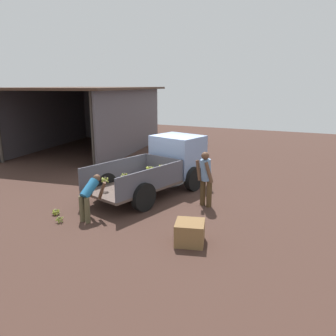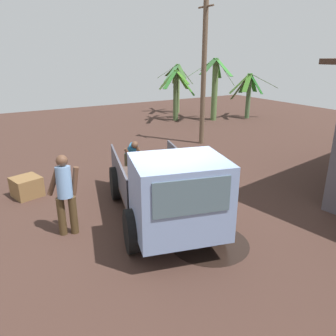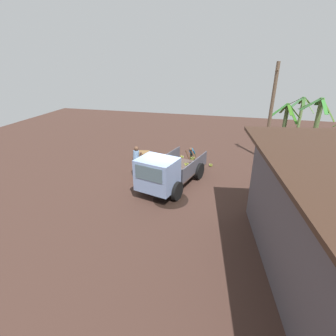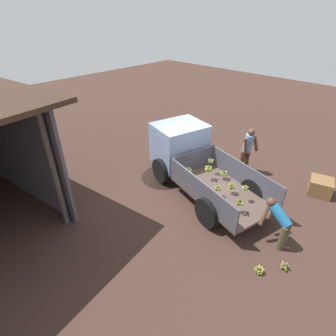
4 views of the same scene
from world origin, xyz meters
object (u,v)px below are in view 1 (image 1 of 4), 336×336
at_px(banana_bunch_on_ground_0, 56,212).
at_px(wooden_crate_0, 190,233).
at_px(person_foreground_visitor, 206,176).
at_px(person_worker_loading, 89,194).
at_px(banana_bunch_on_ground_1, 60,219).
at_px(cargo_truck, 169,162).

height_order(banana_bunch_on_ground_0, wooden_crate_0, wooden_crate_0).
distance_m(person_foreground_visitor, person_worker_loading, 3.49).
relative_size(banana_bunch_on_ground_0, wooden_crate_0, 0.33).
xyz_separation_m(person_worker_loading, banana_bunch_on_ground_1, (-0.55, 0.63, -0.63)).
relative_size(banana_bunch_on_ground_1, wooden_crate_0, 0.31).
bearing_deg(cargo_truck, banana_bunch_on_ground_1, 176.70).
bearing_deg(cargo_truck, wooden_crate_0, -133.48).
bearing_deg(cargo_truck, person_foreground_visitor, -109.56).
distance_m(cargo_truck, person_foreground_visitor, 2.22).
height_order(person_foreground_visitor, banana_bunch_on_ground_1, person_foreground_visitor).
xyz_separation_m(banana_bunch_on_ground_1, wooden_crate_0, (0.39, -3.68, 0.16)).
xyz_separation_m(person_foreground_visitor, wooden_crate_0, (-2.49, -0.46, -0.70)).
height_order(person_foreground_visitor, person_worker_loading, person_foreground_visitor).
xyz_separation_m(banana_bunch_on_ground_0, banana_bunch_on_ground_1, (-0.39, -0.50, 0.01)).
height_order(cargo_truck, banana_bunch_on_ground_0, cargo_truck).
height_order(person_foreground_visitor, banana_bunch_on_ground_0, person_foreground_visitor).
relative_size(person_foreground_visitor, banana_bunch_on_ground_0, 7.74).
relative_size(person_foreground_visitor, banana_bunch_on_ground_1, 8.31).
bearing_deg(cargo_truck, banana_bunch_on_ground_0, 168.48).
height_order(person_worker_loading, banana_bunch_on_ground_0, person_worker_loading).
bearing_deg(person_worker_loading, banana_bunch_on_ground_0, 104.28).
distance_m(person_foreground_visitor, wooden_crate_0, 2.63).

